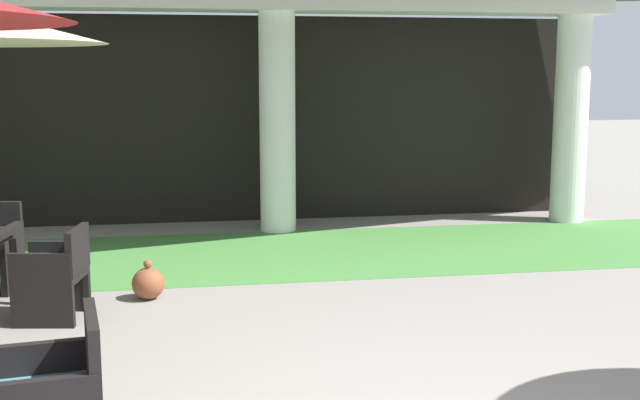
{
  "coord_description": "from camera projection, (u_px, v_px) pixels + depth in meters",
  "views": [
    {
      "loc": [
        -1.28,
        -3.15,
        2.15
      ],
      "look_at": [
        -0.3,
        2.54,
        1.23
      ],
      "focal_mm": 45.49,
      "sensor_mm": 36.0,
      "label": 1
    }
  ],
  "objects": [
    {
      "name": "lawn_strip",
      "position": [
        293.0,
        253.0,
        9.66
      ],
      "size": [
        11.41,
        2.71,
        0.01
      ],
      "primitive_type": "cube",
      "color": "#47843D",
      "rests_on": "ground"
    },
    {
      "name": "patio_chair_mid_right_east",
      "position": [
        55.0,
        276.0,
        7.05
      ],
      "size": [
        0.62,
        0.63,
        0.82
      ],
      "rotation": [
        0.0,
        0.0,
        1.4
      ],
      "color": "black",
      "rests_on": "ground"
    },
    {
      "name": "terracotta_urn",
      "position": [
        148.0,
        283.0,
        7.71
      ],
      "size": [
        0.31,
        0.31,
        0.38
      ],
      "color": "brown",
      "rests_on": "ground"
    }
  ]
}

